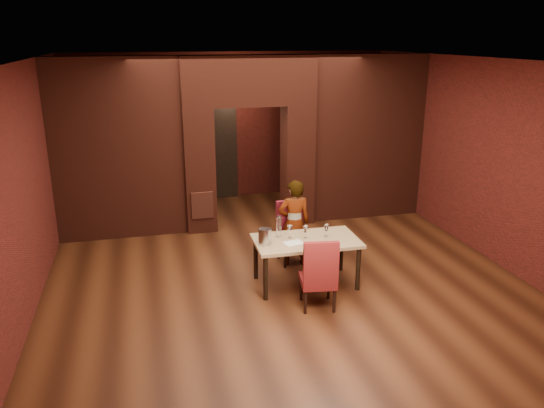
{
  "coord_description": "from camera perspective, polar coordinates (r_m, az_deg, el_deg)",
  "views": [
    {
      "loc": [
        -1.96,
        -7.58,
        3.54
      ],
      "look_at": [
        -0.06,
        0.0,
        1.04
      ],
      "focal_mm": 35.0,
      "sensor_mm": 36.0,
      "label": 1
    }
  ],
  "objects": [
    {
      "name": "floor",
      "position": [
        8.59,
        0.38,
        -6.57
      ],
      "size": [
        8.0,
        8.0,
        0.0
      ],
      "primitive_type": "plane",
      "color": "#482412",
      "rests_on": "ground"
    },
    {
      "name": "ceiling",
      "position": [
        7.84,
        0.43,
        15.27
      ],
      "size": [
        7.0,
        8.0,
        0.04
      ],
      "primitive_type": "cube",
      "color": "silver",
      "rests_on": "ground"
    },
    {
      "name": "wall_back",
      "position": [
        11.9,
        -4.47,
        8.33
      ],
      "size": [
        7.0,
        0.04,
        3.2
      ],
      "primitive_type": "cube",
      "color": "maroon",
      "rests_on": "ground"
    },
    {
      "name": "wall_front",
      "position": [
        4.52,
        13.32,
        -8.2
      ],
      "size": [
        7.0,
        0.04,
        3.2
      ],
      "primitive_type": "cube",
      "color": "maroon",
      "rests_on": "ground"
    },
    {
      "name": "wall_left",
      "position": [
        7.97,
        -24.76,
        2.01
      ],
      "size": [
        0.04,
        8.0,
        3.2
      ],
      "primitive_type": "cube",
      "color": "maroon",
      "rests_on": "ground"
    },
    {
      "name": "wall_right",
      "position": [
        9.54,
        21.28,
        4.81
      ],
      "size": [
        0.04,
        8.0,
        3.2
      ],
      "primitive_type": "cube",
      "color": "maroon",
      "rests_on": "ground"
    },
    {
      "name": "pillar_left",
      "position": [
        9.93,
        -7.84,
        3.66
      ],
      "size": [
        0.55,
        0.55,
        2.3
      ],
      "primitive_type": "cube",
      "color": "maroon",
      "rests_on": "ground"
    },
    {
      "name": "pillar_right",
      "position": [
        10.29,
        2.74,
        4.31
      ],
      "size": [
        0.55,
        0.55,
        2.3
      ],
      "primitive_type": "cube",
      "color": "maroon",
      "rests_on": "ground"
    },
    {
      "name": "lintel",
      "position": [
        9.81,
        -2.58,
        13.12
      ],
      "size": [
        2.45,
        0.55,
        0.9
      ],
      "primitive_type": "cube",
      "color": "maroon",
      "rests_on": "ground"
    },
    {
      "name": "wing_wall_left",
      "position": [
        9.78,
        -16.23,
        5.61
      ],
      "size": [
        2.28,
        0.35,
        3.2
      ],
      "primitive_type": "cube",
      "color": "maroon",
      "rests_on": "ground"
    },
    {
      "name": "wing_wall_right",
      "position": [
        10.69,
        10.1,
        7.03
      ],
      "size": [
        2.28,
        0.35,
        3.2
      ],
      "primitive_type": "cube",
      "color": "maroon",
      "rests_on": "ground"
    },
    {
      "name": "vent_panel",
      "position": [
        9.81,
        -7.5,
        -0.15
      ],
      "size": [
        0.4,
        0.03,
        0.5
      ],
      "primitive_type": "cube",
      "color": "#9E432E",
      "rests_on": "ground"
    },
    {
      "name": "rear_door",
      "position": [
        11.89,
        -6.26,
        5.57
      ],
      "size": [
        0.9,
        0.08,
        2.1
      ],
      "primitive_type": "cube",
      "color": "black",
      "rests_on": "ground"
    },
    {
      "name": "rear_door_frame",
      "position": [
        11.85,
        -6.24,
        5.53
      ],
      "size": [
        1.02,
        0.04,
        2.22
      ],
      "primitive_type": "cube",
      "color": "black",
      "rests_on": "ground"
    },
    {
      "name": "dining_table",
      "position": [
        7.85,
        3.65,
        -6.23
      ],
      "size": [
        1.53,
        0.88,
        0.71
      ],
      "primitive_type": "cube",
      "rotation": [
        0.0,
        0.0,
        -0.02
      ],
      "color": "tan",
      "rests_on": "ground"
    },
    {
      "name": "chair_far",
      "position": [
        8.53,
        2.27,
        -3.16
      ],
      "size": [
        0.46,
        0.46,
        1.0
      ],
      "primitive_type": "cube",
      "rotation": [
        0.0,
        0.0,
        0.02
      ],
      "color": "maroon",
      "rests_on": "ground"
    },
    {
      "name": "chair_near",
      "position": [
        7.18,
        4.97,
        -7.3
      ],
      "size": [
        0.53,
        0.53,
        1.02
      ],
      "primitive_type": "cube",
      "rotation": [
        0.0,
        0.0,
        2.99
      ],
      "color": "maroon",
      "rests_on": "ground"
    },
    {
      "name": "person_seated",
      "position": [
        8.38,
        2.4,
        -2.06
      ],
      "size": [
        0.53,
        0.37,
        1.4
      ],
      "primitive_type": "imported",
      "rotation": [
        0.0,
        0.0,
        3.08
      ],
      "color": "white",
      "rests_on": "ground"
    },
    {
      "name": "wine_glass_a",
      "position": [
        7.72,
        1.93,
        -3.0
      ],
      "size": [
        0.08,
        0.08,
        0.19
      ],
      "primitive_type": null,
      "color": "white",
      "rests_on": "dining_table"
    },
    {
      "name": "wine_glass_b",
      "position": [
        7.74,
        3.59,
        -3.02
      ],
      "size": [
        0.07,
        0.07,
        0.18
      ],
      "primitive_type": null,
      "color": "white",
      "rests_on": "dining_table"
    },
    {
      "name": "wine_glass_c",
      "position": [
        7.81,
        5.86,
        -2.86
      ],
      "size": [
        0.08,
        0.08,
        0.19
      ],
      "primitive_type": null,
      "color": "white",
      "rests_on": "dining_table"
    },
    {
      "name": "tasting_sheet",
      "position": [
        7.58,
        2.33,
        -4.18
      ],
      "size": [
        0.3,
        0.25,
        0.0
      ],
      "primitive_type": "cube",
      "rotation": [
        0.0,
        0.0,
        0.22
      ],
      "color": "silver",
      "rests_on": "dining_table"
    },
    {
      "name": "wine_bucket",
      "position": [
        7.5,
        -0.77,
        -3.5
      ],
      "size": [
        0.19,
        0.19,
        0.23
      ],
      "primitive_type": "cylinder",
      "color": "#A9A9AF",
      "rests_on": "dining_table"
    },
    {
      "name": "water_bottle",
      "position": [
        7.75,
        0.74,
        -2.4
      ],
      "size": [
        0.08,
        0.08,
        0.32
      ],
      "primitive_type": "cylinder",
      "color": "white",
      "rests_on": "dining_table"
    },
    {
      "name": "potted_plant",
      "position": [
        8.94,
        6.72,
        -4.21
      ],
      "size": [
        0.45,
        0.4,
        0.43
      ],
      "primitive_type": "imported",
      "rotation": [
        0.0,
        0.0,
        0.19
      ],
      "color": "#2B6923",
      "rests_on": "ground"
    }
  ]
}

